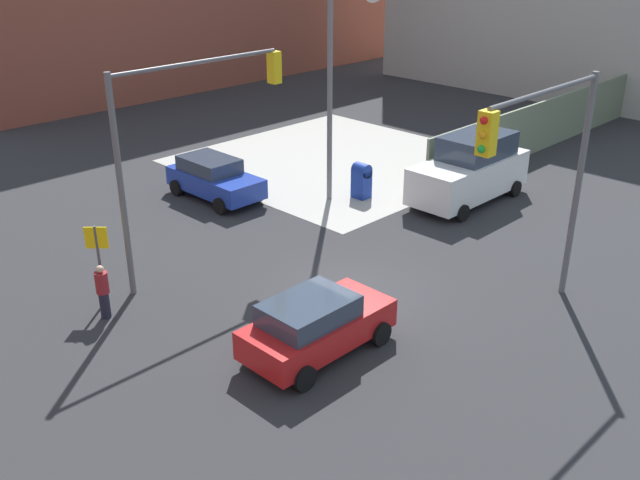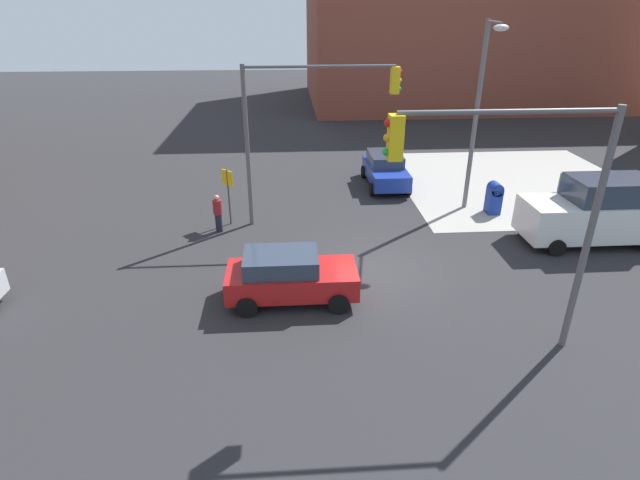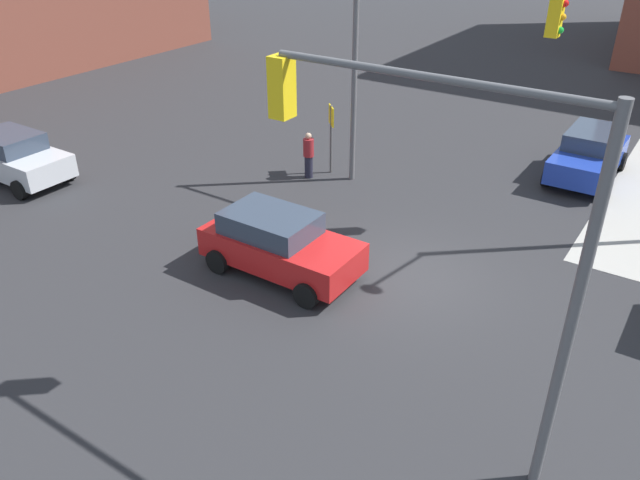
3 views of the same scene
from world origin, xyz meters
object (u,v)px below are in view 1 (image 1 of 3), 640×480
street_lamp_corner (336,82)px  mailbox_blue (361,179)px  traffic_signal_nw_corner (188,124)px  van_white_delivery (470,169)px  coupe_red (316,324)px  pedestrian_crossing (103,291)px  traffic_signal_se_corner (548,158)px  hatchback_blue (214,178)px

street_lamp_corner → mailbox_blue: size_ratio=5.59×
traffic_signal_nw_corner → van_white_delivery: 11.86m
mailbox_blue → coupe_red: 11.31m
pedestrian_crossing → traffic_signal_nw_corner: bearing=176.3°
mailbox_blue → traffic_signal_se_corner: bearing=-111.6°
traffic_signal_se_corner → pedestrian_crossing: traffic_signal_se_corner is taller
van_white_delivery → pedestrian_crossing: (-14.73, 2.00, -0.46)m
traffic_signal_se_corner → hatchback_blue: bearing=91.5°
street_lamp_corner → pedestrian_crossing: (-10.93, -1.64, -3.88)m
traffic_signal_se_corner → pedestrian_crossing: size_ratio=4.08×
coupe_red → van_white_delivery: bearing=16.1°
traffic_signal_nw_corner → pedestrian_crossing: 5.37m
coupe_red → pedestrian_crossing: coupe_red is taller
traffic_signal_nw_corner → van_white_delivery: traffic_signal_nw_corner is taller
traffic_signal_nw_corner → hatchback_blue: 7.31m
hatchback_blue → traffic_signal_se_corner: bearing=-88.5°
traffic_signal_se_corner → pedestrian_crossing: bearing=134.8°
mailbox_blue → hatchback_blue: bearing=135.1°
van_white_delivery → pedestrian_crossing: 14.87m
hatchback_blue → coupe_red: same height
coupe_red → hatchback_blue: bearing=64.8°
traffic_signal_nw_corner → van_white_delivery: size_ratio=1.20×
traffic_signal_se_corner → van_white_delivery: (6.48, 6.30, -3.35)m
hatchback_blue → van_white_delivery: size_ratio=0.77×
traffic_signal_nw_corner → street_lamp_corner: (7.25, 0.94, 0.03)m
hatchback_blue → coupe_red: bearing=-115.2°
mailbox_blue → van_white_delivery: size_ratio=0.26×
traffic_signal_se_corner → van_white_delivery: bearing=44.2°
traffic_signal_nw_corner → coupe_red: 7.28m
hatchback_blue → van_white_delivery: 10.02m
traffic_signal_se_corner → pedestrian_crossing: (-8.25, 8.30, -3.80)m
traffic_signal_nw_corner → street_lamp_corner: bearing=7.4°
street_lamp_corner → van_white_delivery: bearing=-43.8°
traffic_signal_se_corner → van_white_delivery: 9.64m
traffic_signal_se_corner → coupe_red: traffic_signal_se_corner is taller
street_lamp_corner → pedestrian_crossing: street_lamp_corner is taller
street_lamp_corner → coupe_red: bearing=-138.9°
hatchback_blue → van_white_delivery: (6.84, -7.30, 0.44)m
traffic_signal_se_corner → hatchback_blue: (-0.36, 13.60, -3.78)m
traffic_signal_se_corner → mailbox_blue: 10.92m
hatchback_blue → pedestrian_crossing: (-7.88, -5.30, -0.02)m
mailbox_blue → van_white_delivery: bearing=-49.6°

